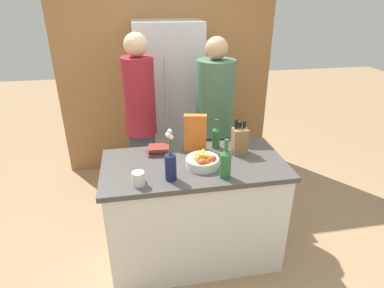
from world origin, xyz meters
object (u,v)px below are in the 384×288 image
Objects in this scene: flower_vase at (170,163)px; person_in_blue at (214,118)px; fruit_bowl at (203,161)px; coffee_mug at (139,178)px; person_at_sink at (141,116)px; book_stack at (159,150)px; cereal_box at (195,133)px; refrigerator at (169,104)px; bottle_wine at (226,163)px; bottle_vinegar at (238,135)px; bottle_oil at (216,137)px; knife_block at (240,141)px.

person_in_blue is (0.55, 0.93, -0.06)m from flower_vase.
fruit_bowl reaches higher than coffee_mug.
person_at_sink reaches higher than coffee_mug.
flower_vase is 1.02m from person_at_sink.
person_in_blue reaches higher than book_stack.
cereal_box reaches higher than fruit_bowl.
person_at_sink is (-0.43, 0.86, 0.08)m from fruit_bowl.
fruit_bowl is at bearing 19.46° from coffee_mug.
refrigerator is at bearing 93.29° from fruit_bowl.
book_stack is 0.12× the size of person_in_blue.
bottle_wine is (0.43, -0.47, 0.09)m from book_stack.
fruit_bowl is at bearing 124.15° from bottle_wine.
cereal_box is 0.17× the size of person_at_sink.
fruit_bowl is 0.52m from bottle_vinegar.
person_at_sink is (-0.17, 1.00, -0.01)m from flower_vase.
bottle_wine is (0.13, -0.47, -0.04)m from cereal_box.
refrigerator is at bearing 73.53° from person_at_sink.
bottle_oil is at bearing 83.64° from bottle_wine.
bottle_wine is 1.18m from person_at_sink.
knife_block is (0.43, -1.34, 0.10)m from refrigerator.
refrigerator is 6.26× the size of bottle_wine.
refrigerator is at bearing 93.74° from cereal_box.
knife_block is 2.38× the size of coffee_mug.
book_stack is 0.59m from person_at_sink.
person_in_blue is at bearing 51.25° from coffee_mug.
knife_block is 0.69m from flower_vase.
knife_block is 0.62m from person_in_blue.
bottle_vinegar is (0.21, 0.04, -0.02)m from bottle_oil.
coffee_mug is at bearing -144.09° from bottle_oil.
knife_block is at bearing 27.30° from fruit_bowl.
knife_block is (0.34, 0.18, 0.06)m from fruit_bowl.
fruit_bowl is 0.14× the size of person_in_blue.
cereal_box is at bearing 161.88° from knife_block.
book_stack is (-0.30, 0.00, -0.13)m from cereal_box.
book_stack is 0.70m from bottle_vinegar.
person_in_blue is at bearing 59.89° from cereal_box.
bottle_oil is 0.21m from bottle_vinegar.
person_at_sink is (-0.78, 0.69, 0.01)m from knife_block.
coffee_mug is 0.50m from book_stack.
bottle_wine is (0.61, -0.01, 0.07)m from coffee_mug.
bottle_wine is (0.12, -0.18, 0.07)m from fruit_bowl.
book_stack is at bearing -175.16° from bottle_vinegar.
refrigerator is 1.05× the size of person_in_blue.
coffee_mug is at bearing 179.44° from bottle_wine.
bottle_wine is at bearing -82.98° from refrigerator.
coffee_mug is 0.07× the size of person_in_blue.
person_in_blue is at bearing 102.65° from bottle_vinegar.
coffee_mug is at bearing -160.54° from fruit_bowl.
fruit_bowl is at bearing -51.88° from person_at_sink.
knife_block is 0.17× the size of person_in_blue.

